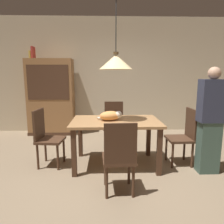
# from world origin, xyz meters

# --- Properties ---
(ground) EXTENTS (10.00, 10.00, 0.00)m
(ground) POSITION_xyz_m (0.00, 0.00, 0.00)
(ground) COLOR #847056
(back_wall) EXTENTS (6.40, 0.10, 2.90)m
(back_wall) POSITION_xyz_m (0.00, 2.65, 1.45)
(back_wall) COLOR beige
(back_wall) RESTS_ON ground
(dining_table) EXTENTS (1.40, 0.90, 0.75)m
(dining_table) POSITION_xyz_m (0.09, 0.39, 0.65)
(dining_table) COLOR #A87A4C
(dining_table) RESTS_ON ground
(chair_far_back) EXTENTS (0.42, 0.42, 0.93)m
(chair_far_back) POSITION_xyz_m (0.09, 1.27, 0.51)
(chair_far_back) COLOR #472D1E
(chair_far_back) RESTS_ON ground
(chair_right_side) EXTENTS (0.41, 0.41, 0.93)m
(chair_right_side) POSITION_xyz_m (1.22, 0.39, 0.51)
(chair_right_side) COLOR #472D1E
(chair_right_side) RESTS_ON ground
(chair_left_side) EXTENTS (0.44, 0.44, 0.93)m
(chair_left_side) POSITION_xyz_m (-1.04, 0.40, 0.51)
(chair_left_side) COLOR #472D1E
(chair_left_side) RESTS_ON ground
(chair_near_front) EXTENTS (0.42, 0.42, 0.93)m
(chair_near_front) POSITION_xyz_m (0.09, -0.49, 0.51)
(chair_near_front) COLOR #472D1E
(chair_near_front) RESTS_ON ground
(cat_sleeping) EXTENTS (0.40, 0.30, 0.16)m
(cat_sleeping) POSITION_xyz_m (0.02, 0.39, 0.83)
(cat_sleeping) COLOR #E59951
(cat_sleeping) RESTS_ON dining_table
(pendant_lamp) EXTENTS (0.52, 0.52, 1.30)m
(pendant_lamp) POSITION_xyz_m (0.09, 0.39, 1.66)
(pendant_lamp) COLOR beige
(hutch_bookcase) EXTENTS (1.12, 0.45, 1.85)m
(hutch_bookcase) POSITION_xyz_m (-1.42, 2.32, 0.89)
(hutch_bookcase) COLOR olive
(hutch_bookcase) RESTS_ON ground
(book_yellow_short) EXTENTS (0.04, 0.20, 0.18)m
(book_yellow_short) POSITION_xyz_m (-1.85, 2.32, 1.94)
(book_yellow_short) COLOR gold
(book_yellow_short) RESTS_ON hutch_bookcase
(book_red_tall) EXTENTS (0.04, 0.22, 0.28)m
(book_red_tall) POSITION_xyz_m (-1.79, 2.32, 1.99)
(book_red_tall) COLOR #B73833
(book_red_tall) RESTS_ON hutch_bookcase
(person_standing) EXTENTS (0.36, 0.22, 1.58)m
(person_standing) POSITION_xyz_m (1.47, 0.09, 0.79)
(person_standing) COLOR #3D564C
(person_standing) RESTS_ON ground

